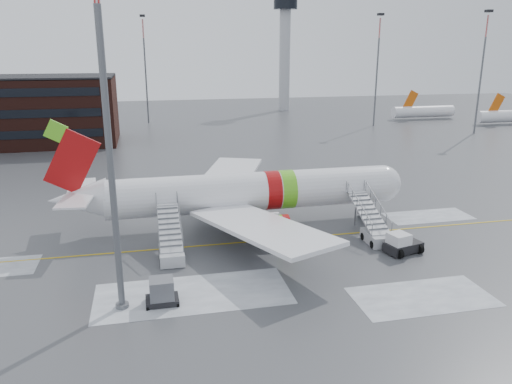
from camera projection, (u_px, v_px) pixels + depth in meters
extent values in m
plane|color=#494C4F|center=(247.00, 238.00, 46.76)|extent=(260.00, 260.00, 0.00)
cylinder|color=white|center=(252.00, 191.00, 49.28)|extent=(28.00, 3.80, 3.80)
sphere|color=white|center=(382.00, 183.00, 52.18)|extent=(3.80, 3.80, 3.80)
cube|color=black|center=(392.00, 178.00, 52.26)|extent=(1.09, 1.60, 0.97)
cone|color=white|center=(77.00, 199.00, 45.82)|extent=(5.20, 3.72, 3.72)
cube|color=#A30C0E|center=(72.00, 162.00, 44.80)|extent=(5.27, 0.30, 6.09)
cube|color=#65CD20|center=(56.00, 131.00, 43.80)|extent=(2.16, 0.26, 2.16)
cube|color=white|center=(82.00, 185.00, 48.11)|extent=(3.07, 4.85, 0.18)
cube|color=white|center=(75.00, 201.00, 43.24)|extent=(3.07, 4.85, 0.18)
cube|color=white|center=(228.00, 177.00, 57.21)|extent=(10.72, 15.97, 1.13)
cube|color=white|center=(261.00, 227.00, 41.27)|extent=(10.72, 15.97, 1.13)
cylinder|color=white|center=(246.00, 195.00, 54.81)|extent=(3.40, 2.10, 2.10)
cylinder|color=white|center=(269.00, 227.00, 45.06)|extent=(3.40, 2.10, 2.10)
cylinder|color=#595B60|center=(363.00, 208.00, 52.50)|extent=(0.20, 0.20, 1.80)
cylinder|color=black|center=(363.00, 212.00, 52.62)|extent=(0.90, 0.56, 0.90)
cylinder|color=black|center=(242.00, 213.00, 52.28)|extent=(0.90, 0.56, 0.90)
cylinder|color=black|center=(252.00, 229.00, 47.78)|extent=(0.90, 0.56, 0.90)
cube|color=#A7A9AE|center=(377.00, 238.00, 45.36)|extent=(2.00, 3.20, 1.00)
cube|color=#A7A9AE|center=(368.00, 213.00, 46.86)|extent=(1.90, 5.87, 2.52)
cube|color=#A7A9AE|center=(355.00, 191.00, 49.63)|extent=(1.90, 1.40, 0.15)
cylinder|color=#595B60|center=(356.00, 209.00, 49.73)|extent=(0.16, 0.16, 3.40)
cylinder|color=black|center=(373.00, 244.00, 44.29)|extent=(0.25, 0.70, 0.70)
cylinder|color=black|center=(381.00, 235.00, 46.54)|extent=(0.25, 0.70, 0.70)
cube|color=#B2B4B9|center=(172.00, 255.00, 41.53)|extent=(2.00, 3.20, 1.00)
cube|color=#B2B4B9|center=(169.00, 228.00, 43.03)|extent=(1.90, 5.87, 2.52)
cube|color=#B2B4B9|center=(167.00, 203.00, 45.79)|extent=(1.90, 1.40, 0.15)
cylinder|color=#595B60|center=(168.00, 222.00, 45.89)|extent=(0.16, 0.16, 3.40)
cylinder|color=black|center=(161.00, 263.00, 40.46)|extent=(0.25, 0.70, 0.70)
cylinder|color=black|center=(182.00, 252.00, 42.71)|extent=(0.25, 0.70, 0.70)
cube|color=black|center=(403.00, 247.00, 43.33)|extent=(3.56, 2.50, 0.80)
cube|color=silver|center=(399.00, 239.00, 42.85)|extent=(1.97, 1.97, 1.03)
cube|color=black|center=(399.00, 235.00, 42.74)|extent=(1.72, 1.80, 0.17)
cylinder|color=black|center=(400.00, 254.00, 42.17)|extent=(0.54, 0.87, 0.80)
cylinder|color=black|center=(420.00, 249.00, 43.18)|extent=(0.54, 0.87, 0.80)
cylinder|color=black|center=(387.00, 247.00, 43.54)|extent=(0.54, 0.87, 0.80)
cylinder|color=black|center=(406.00, 243.00, 44.56)|extent=(0.54, 0.87, 0.80)
cube|color=black|center=(162.00, 300.00, 34.72)|extent=(2.28, 1.67, 0.36)
cube|color=slate|center=(162.00, 289.00, 34.49)|extent=(1.66, 1.56, 1.54)
cylinder|color=black|center=(147.00, 308.00, 33.86)|extent=(0.19, 0.31, 0.31)
cylinder|color=black|center=(177.00, 295.00, 35.64)|extent=(0.19, 0.31, 0.31)
cylinder|color=#595B60|center=(111.00, 169.00, 31.54)|extent=(0.44, 0.44, 19.63)
cylinder|color=#595B60|center=(122.00, 305.00, 34.24)|extent=(0.90, 0.90, 0.30)
cylinder|color=#B2B5BA|center=(285.00, 59.00, 138.14)|extent=(3.00, 3.00, 28.00)
cylinder|color=black|center=(285.00, 4.00, 134.09)|extent=(6.40, 6.40, 3.00)
cylinder|color=#595B60|center=(376.00, 83.00, 110.91)|extent=(0.36, 0.36, 19.20)
cylinder|color=#CC7272|center=(380.00, 28.00, 107.70)|extent=(0.32, 0.32, 4.32)
cube|color=black|center=(381.00, 14.00, 106.89)|extent=(1.20, 1.20, 0.50)
cylinder|color=#595B60|center=(146.00, 81.00, 115.56)|extent=(0.36, 0.36, 19.20)
cylinder|color=#CC7272|center=(143.00, 29.00, 112.34)|extent=(0.32, 0.32, 4.32)
cube|color=black|center=(142.00, 16.00, 111.54)|extent=(1.20, 1.20, 0.50)
cylinder|color=#595B60|center=(480.00, 86.00, 101.10)|extent=(0.36, 0.36, 19.20)
cylinder|color=#CC7272|center=(487.00, 27.00, 97.88)|extent=(0.32, 0.32, 4.32)
cube|color=black|center=(489.00, 11.00, 97.08)|extent=(1.20, 1.20, 0.50)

